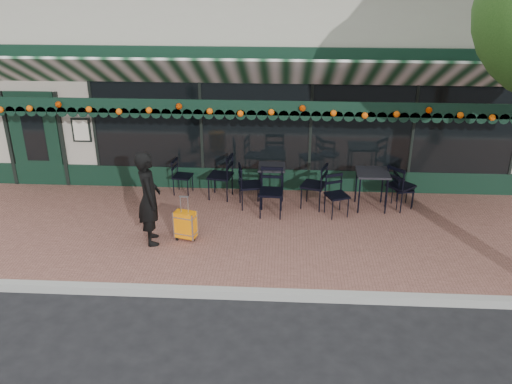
# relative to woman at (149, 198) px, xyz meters

# --- Properties ---
(ground) EXTENTS (80.00, 80.00, 0.00)m
(ground) POSITION_rel_woman_xyz_m (1.60, -1.42, -1.04)
(ground) COLOR black
(ground) RESTS_ON ground
(sidewalk) EXTENTS (18.00, 4.00, 0.15)m
(sidewalk) POSITION_rel_woman_xyz_m (1.60, 0.58, -0.97)
(sidewalk) COLOR brown
(sidewalk) RESTS_ON ground
(curb) EXTENTS (18.00, 0.16, 0.15)m
(curb) POSITION_rel_woman_xyz_m (1.60, -1.50, -0.97)
(curb) COLOR #9E9E99
(curb) RESTS_ON ground
(restaurant_building) EXTENTS (12.00, 9.60, 4.50)m
(restaurant_building) POSITION_rel_woman_xyz_m (1.60, 6.41, 1.23)
(restaurant_building) COLOR #A39A8D
(restaurant_building) RESTS_ON ground
(woman) EXTENTS (0.61, 0.75, 1.78)m
(woman) POSITION_rel_woman_xyz_m (0.00, 0.00, 0.00)
(woman) COLOR black
(woman) RESTS_ON sidewalk
(suitcase) EXTENTS (0.43, 0.31, 0.88)m
(suitcase) POSITION_rel_woman_xyz_m (0.62, 0.13, -0.60)
(suitcase) COLOR orange
(suitcase) RESTS_ON sidewalk
(cafe_table_a) EXTENTS (0.67, 0.67, 0.82)m
(cafe_table_a) POSITION_rel_woman_xyz_m (4.28, 1.71, -0.15)
(cafe_table_a) COLOR black
(cafe_table_a) RESTS_ON sidewalk
(cafe_table_b) EXTENTS (0.59, 0.59, 0.72)m
(cafe_table_b) POSITION_rel_woman_xyz_m (2.17, 2.15, -0.24)
(cafe_table_b) COLOR black
(cafe_table_b) RESTS_ON sidewalk
(chair_a_left) EXTENTS (0.63, 0.63, 0.98)m
(chair_a_left) POSITION_rel_woman_xyz_m (3.07, 1.68, -0.40)
(chair_a_left) COLOR black
(chair_a_left) RESTS_ON sidewalk
(chair_a_right) EXTENTS (0.45, 0.45, 0.78)m
(chair_a_right) POSITION_rel_woman_xyz_m (4.96, 1.81, -0.50)
(chair_a_right) COLOR black
(chair_a_right) RESTS_ON sidewalk
(chair_a_front) EXTENTS (0.56, 0.56, 0.86)m
(chair_a_front) POSITION_rel_woman_xyz_m (3.53, 1.32, -0.46)
(chair_a_front) COLOR black
(chair_a_front) RESTS_ON sidewalk
(chair_a_extra) EXTENTS (0.69, 0.69, 0.98)m
(chair_a_extra) POSITION_rel_woman_xyz_m (4.90, 1.76, -0.40)
(chair_a_extra) COLOR black
(chair_a_extra) RESTS_ON sidewalk
(chair_b_left) EXTENTS (0.59, 0.59, 1.01)m
(chair_b_left) POSITION_rel_woman_xyz_m (1.05, 2.05, -0.39)
(chair_b_left) COLOR black
(chair_b_left) RESTS_ON sidewalk
(chair_b_right) EXTENTS (0.57, 0.57, 0.96)m
(chair_b_right) POSITION_rel_woman_xyz_m (1.74, 1.63, -0.41)
(chair_b_right) COLOR black
(chair_b_right) RESTS_ON sidewalk
(chair_b_front) EXTENTS (0.52, 0.52, 1.00)m
(chair_b_front) POSITION_rel_woman_xyz_m (2.19, 1.25, -0.39)
(chair_b_front) COLOR black
(chair_b_front) RESTS_ON sidewalk
(chair_solo) EXTENTS (0.46, 0.46, 0.81)m
(chair_solo) POSITION_rel_woman_xyz_m (0.19, 2.22, -0.49)
(chair_solo) COLOR black
(chair_solo) RESTS_ON sidewalk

